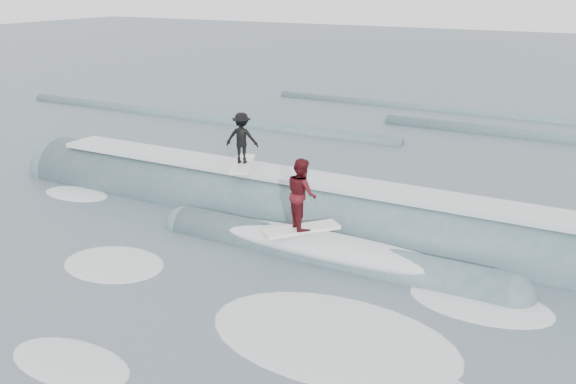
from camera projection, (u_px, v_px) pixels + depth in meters
The scene contains 6 objects.
ground at pixel (220, 274), 15.32m from camera, with size 160.00×160.00×0.00m, color #425761.
breaking_wave at pixel (307, 221), 18.57m from camera, with size 22.34×4.01×2.47m.
surfer_black at pixel (242, 141), 19.26m from camera, with size 1.35×2.04×1.64m.
surfer_red at pixel (302, 197), 16.14m from camera, with size 1.67×1.91×1.93m.
whitewater at pixel (246, 301), 14.05m from camera, with size 15.70×8.57×0.10m.
far_swells at pixel (435, 129), 29.97m from camera, with size 41.88×8.65×0.80m.
Camera 1 is at (8.21, -11.34, 6.73)m, focal length 40.00 mm.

